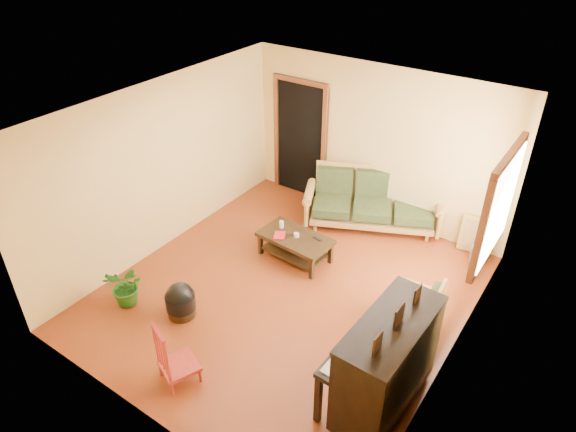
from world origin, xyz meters
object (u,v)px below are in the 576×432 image
Objects in this scene: sofa at (373,201)px; armchair at (408,309)px; coffee_table at (295,247)px; piano at (387,366)px; potted_plant at (126,286)px; ceramic_crock at (477,255)px; red_chair at (177,352)px; footstool at (181,303)px.

sofa is 2.47m from armchair.
piano is (2.25, -1.66, 0.40)m from coffee_table.
ceramic_crock is at bearing 45.12° from potted_plant.
red_chair reaches higher than ceramic_crock.
piano reaches higher than coffee_table.
coffee_table is (-0.54, -1.48, -0.27)m from sofa.
coffee_table is at bearing 145.77° from piano.
ceramic_crock is 5.07m from potted_plant.
footstool is 0.47× the size of red_chair.
sofa is 2.59× the size of red_chair.
red_chair is at bearing -134.76° from armchair.
piano is at bearing -83.14° from armchair.
sofa reaches higher than coffee_table.
sofa reaches higher than red_chair.
red_chair reaches higher than potted_plant.
footstool is at bearing -173.43° from piano.
coffee_table is 0.80× the size of piano.
ceramic_crock is (0.28, 1.97, -0.26)m from armchair.
footstool is (-2.79, -0.21, -0.42)m from piano.
sofa is at bearing 63.28° from potted_plant.
red_chair is 4.63m from ceramic_crock.
armchair is (1.48, -1.98, -0.08)m from sofa.
armchair is at bearing -78.10° from sofa.
piano reaches higher than ceramic_crock.
footstool reaches higher than ceramic_crock.
potted_plant is (-3.30, -1.62, -0.10)m from armchair.
ceramic_crock is (2.84, 3.35, -0.06)m from footstool.
armchair is 3.67m from potted_plant.
red_chair is (-0.33, -4.12, -0.05)m from sofa.
sofa reaches higher than potted_plant.
armchair is 2.01m from ceramic_crock.
potted_plant is (-1.48, 0.52, -0.13)m from red_chair.
coffee_table is 2.83m from piano.
coffee_table is 2.79× the size of footstool.
potted_plant is at bearing -158.33° from armchair.
armchair is 3.03× the size of ceramic_crock.
potted_plant is at bearing -121.01° from coffee_table.
coffee_table reaches higher than footstool.
sofa is at bearing 70.06° from coffee_table.
piano is 2.28m from red_chair.
footstool is at bearing -132.72° from sofa.
piano is 2.83m from footstool.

